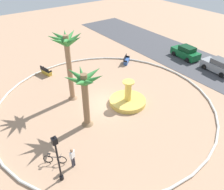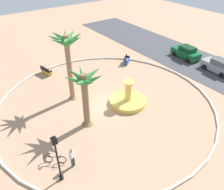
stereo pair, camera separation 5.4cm
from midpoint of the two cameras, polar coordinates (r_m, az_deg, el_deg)
name	(u,v)px [view 2 (the right image)]	position (r m, az deg, el deg)	size (l,w,h in m)	color
ground_plane	(105,103)	(22.49, -1.61, -2.13)	(80.00, 80.00, 0.00)	tan
plaza_curb	(105,103)	(22.43, -1.62, -1.92)	(21.02, 21.02, 0.20)	silver
street_asphalt	(199,64)	(32.08, 21.12, 7.26)	(48.00, 8.00, 0.03)	#424247
fountain	(128,100)	(22.37, 4.02, -1.36)	(3.57, 3.57, 2.50)	gold
palm_tree_near_fountain	(67,51)	(21.12, -11.05, 10.84)	(3.30, 3.26, 6.87)	#8E6B4C
palm_tree_by_curb	(85,89)	(18.04, -6.81, 1.56)	(3.29, 3.32, 5.22)	brown
bench_east	(127,61)	(30.15, 3.72, 8.58)	(1.38, 1.57, 1.00)	#335BA8
bench_west	(46,72)	(28.48, -16.07, 5.64)	(1.67, 0.88, 1.00)	gold
lamppost	(57,155)	(14.90, -13.55, -14.53)	(0.32, 0.32, 3.96)	black
bicycle_red_frame	(55,159)	(17.35, -14.13, -15.31)	(1.14, 1.36, 0.94)	black
person_cyclist_helmet	(72,157)	(16.48, -9.85, -15.01)	(0.32, 0.49, 1.69)	#33333D
parked_car_leftmost	(186,52)	(33.03, 18.10, 10.11)	(4.12, 2.15, 1.67)	#145B2D
parked_car_second	(219,66)	(30.66, 25.23, 6.61)	(4.11, 2.13, 1.67)	gray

